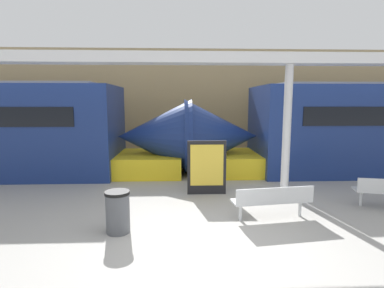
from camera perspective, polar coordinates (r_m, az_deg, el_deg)
ground_plane at (r=5.57m, az=1.71°, el=-19.12°), size 60.00×60.00×0.00m
station_wall at (r=14.43m, az=-0.96°, el=7.86°), size 56.00×0.20×5.00m
bench_near at (r=6.80m, az=15.11°, el=-10.11°), size 1.79×0.67×0.75m
trash_bin at (r=6.15m, az=-13.95°, el=-12.41°), size 0.48×0.48×0.83m
poster_board at (r=8.26m, az=2.83°, el=-4.46°), size 1.07×0.07×1.50m
support_column_near at (r=8.53m, az=17.60°, el=2.40°), size 0.22×0.22×3.52m
canopy_beam at (r=8.57m, az=18.16°, el=15.15°), size 28.00×0.60×0.28m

